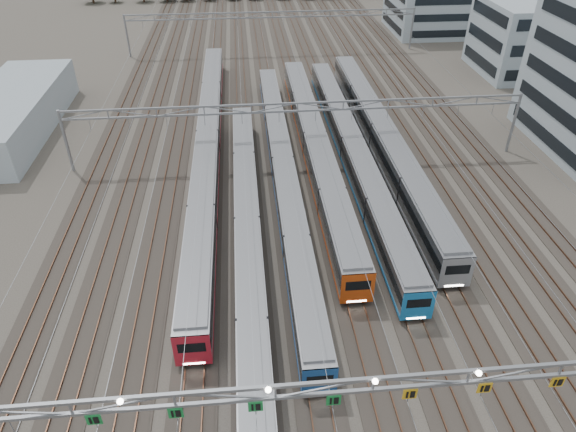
{
  "coord_description": "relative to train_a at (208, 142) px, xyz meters",
  "views": [
    {
      "loc": [
        -6.56,
        -17.94,
        31.89
      ],
      "look_at": [
        -2.78,
        22.6,
        3.5
      ],
      "focal_mm": 32.0,
      "sensor_mm": 36.0,
      "label": 1
    }
  ],
  "objects": [
    {
      "name": "track_bed",
      "position": [
        11.25,
        57.86,
        -0.59
      ],
      "size": [
        54.0,
        260.0,
        5.42
      ],
      "color": "#2D2823",
      "rests_on": "ground"
    },
    {
      "name": "train_a",
      "position": [
        0.0,
        0.0,
        0.0
      ],
      "size": [
        2.82,
        68.69,
        3.67
      ],
      "color": "black",
      "rests_on": "ground"
    },
    {
      "name": "train_b",
      "position": [
        4.5,
        -19.2,
        -0.19
      ],
      "size": [
        2.54,
        53.77,
        3.29
      ],
      "color": "black",
      "rests_on": "ground"
    },
    {
      "name": "train_c",
      "position": [
        9.0,
        -7.34,
        -0.18
      ],
      "size": [
        2.55,
        61.0,
        3.31
      ],
      "color": "black",
      "rests_on": "ground"
    },
    {
      "name": "train_d",
      "position": [
        13.5,
        -2.02,
        0.07
      ],
      "size": [
        2.92,
        53.94,
        3.8
      ],
      "color": "black",
      "rests_on": "ground"
    },
    {
      "name": "train_e",
      "position": [
        18.0,
        -3.43,
        -0.05
      ],
      "size": [
        2.75,
        55.86,
        3.58
      ],
      "color": "black",
      "rests_on": "ground"
    },
    {
      "name": "train_f",
      "position": [
        22.5,
        -0.53,
        0.12
      ],
      "size": [
        2.99,
        54.7,
        3.9
      ],
      "color": "black",
      "rests_on": "ground"
    },
    {
      "name": "gantry_near",
      "position": [
        11.2,
        -42.26,
        5.0
      ],
      "size": [
        56.36,
        0.61,
        8.08
      ],
      "color": "gray",
      "rests_on": "ground"
    },
    {
      "name": "gantry_mid",
      "position": [
        11.25,
        -2.14,
        4.3
      ],
      "size": [
        56.36,
        0.36,
        8.0
      ],
      "color": "gray",
      "rests_on": "ground"
    },
    {
      "name": "gantry_far",
      "position": [
        11.25,
        42.86,
        4.3
      ],
      "size": [
        56.36,
        0.36,
        8.0
      ],
      "color": "gray",
      "rests_on": "ground"
    },
    {
      "name": "depot_bldg_mid",
      "position": [
        54.46,
        27.65,
        3.99
      ],
      "size": [
        14.0,
        16.0,
        12.15
      ],
      "primitive_type": "cube",
      "color": "#97ABB4",
      "rests_on": "ground"
    },
    {
      "name": "depot_bldg_north",
      "position": [
        49.78,
        55.59,
        4.36
      ],
      "size": [
        22.0,
        18.0,
        12.89
      ],
      "primitive_type": "cube",
      "color": "#97ABB4",
      "rests_on": "ground"
    },
    {
      "name": "west_shed",
      "position": [
        -27.5,
        10.33,
        0.59
      ],
      "size": [
        10.0,
        30.0,
        5.36
      ],
      "primitive_type": "cube",
      "color": "#97ABB4",
      "rests_on": "ground"
    }
  ]
}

